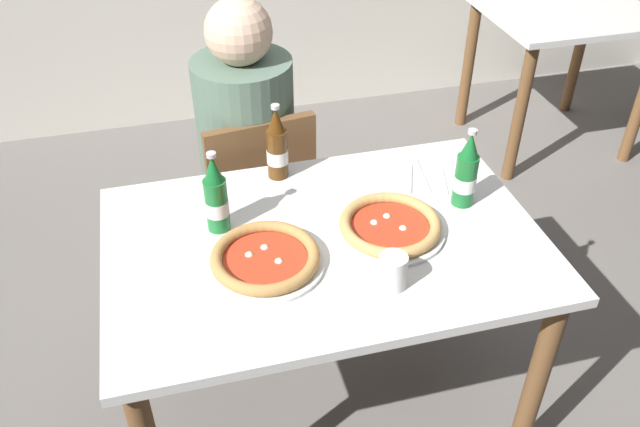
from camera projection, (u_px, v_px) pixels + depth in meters
name	position (u px, v px, depth m)	size (l,w,h in m)	color
ground_plane	(324.00, 407.00, 2.29)	(8.00, 8.00, 0.00)	slate
dining_table_main	(324.00, 269.00, 1.90)	(1.20, 0.80, 0.75)	silver
chair_behind_table	(256.00, 197.00, 2.45)	(0.45, 0.45, 0.85)	brown
diner_seated	(249.00, 167.00, 2.42)	(0.34, 0.34, 1.21)	#2D3342
dining_table_background	(561.00, 39.00, 3.35)	(0.80, 0.70, 0.75)	silver
pizza_margherita_near	(265.00, 259.00, 1.74)	(0.31, 0.31, 0.04)	white
pizza_marinara_far	(390.00, 226.00, 1.85)	(0.31, 0.31, 0.04)	white
beer_bottle_left	(466.00, 173.00, 1.91)	(0.07, 0.07, 0.25)	#196B2D
beer_bottle_center	(277.00, 147.00, 2.02)	(0.07, 0.07, 0.25)	#512D0F
beer_bottle_right	(216.00, 198.00, 1.81)	(0.07, 0.07, 0.25)	#196B2D
napkin_with_cutlery	(416.00, 178.00, 2.07)	(0.22, 0.22, 0.01)	white
paper_cup	(393.00, 271.00, 1.66)	(0.07, 0.07, 0.10)	white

